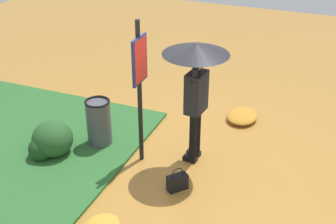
% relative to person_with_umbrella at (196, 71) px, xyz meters
% --- Properties ---
extents(ground_plane, '(18.00, 18.00, 0.00)m').
position_rel_person_with_umbrella_xyz_m(ground_plane, '(-0.08, -0.09, -1.55)').
color(ground_plane, '#B27A33').
extents(person_with_umbrella, '(0.96, 0.96, 2.04)m').
position_rel_person_with_umbrella_xyz_m(person_with_umbrella, '(0.00, 0.00, 0.00)').
color(person_with_umbrella, black).
rests_on(person_with_umbrella, ground_plane).
extents(info_sign_post, '(0.44, 0.07, 2.30)m').
position_rel_person_with_umbrella_xyz_m(info_sign_post, '(0.25, -0.78, -0.11)').
color(info_sign_post, black).
rests_on(info_sign_post, ground_plane).
extents(handbag, '(0.32, 0.30, 0.37)m').
position_rel_person_with_umbrella_xyz_m(handbag, '(0.77, 0.02, -1.42)').
color(handbag, black).
rests_on(handbag, ground_plane).
extents(trash_bin, '(0.42, 0.42, 0.83)m').
position_rel_person_with_umbrella_xyz_m(trash_bin, '(0.13, -1.61, -1.13)').
color(trash_bin, '#4C4C51').
rests_on(trash_bin, ground_plane).
extents(shrub_cluster, '(0.72, 0.66, 0.59)m').
position_rel_person_with_umbrella_xyz_m(shrub_cluster, '(0.70, -2.18, -1.28)').
color(shrub_cluster, '#285628').
rests_on(shrub_cluster, ground_plane).
extents(leaf_pile_by_bench, '(0.69, 0.55, 0.15)m').
position_rel_person_with_umbrella_xyz_m(leaf_pile_by_bench, '(-1.61, 0.39, -1.48)').
color(leaf_pile_by_bench, '#C68428').
rests_on(leaf_pile_by_bench, ground_plane).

